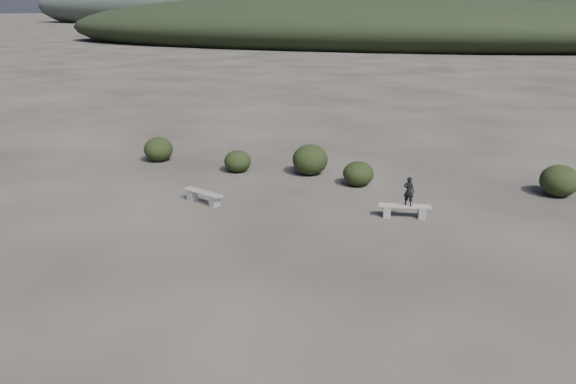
% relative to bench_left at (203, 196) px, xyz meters
% --- Properties ---
extents(ground, '(1200.00, 1200.00, 0.00)m').
position_rel_bench_left_xyz_m(ground, '(3.82, -4.48, -0.25)').
color(ground, '#2C2722').
rests_on(ground, ground).
extents(bench_left, '(1.66, 0.82, 0.41)m').
position_rel_bench_left_xyz_m(bench_left, '(0.00, 0.00, 0.00)').
color(bench_left, gray).
rests_on(bench_left, ground).
extents(bench_right, '(1.67, 0.72, 0.41)m').
position_rel_bench_left_xyz_m(bench_right, '(6.63, 1.04, -0.00)').
color(bench_right, gray).
rests_on(bench_right, ground).
extents(seated_person, '(0.38, 0.28, 0.94)m').
position_rel_bench_left_xyz_m(seated_person, '(6.72, 1.06, 0.63)').
color(seated_person, black).
rests_on(seated_person, bench_right).
extents(shrub_a, '(1.08, 1.08, 0.88)m').
position_rel_bench_left_xyz_m(shrub_a, '(-0.57, 3.91, 0.19)').
color(shrub_a, black).
rests_on(shrub_a, ground).
extents(shrub_b, '(1.40, 1.40, 1.20)m').
position_rel_bench_left_xyz_m(shrub_b, '(2.28, 4.61, 0.35)').
color(shrub_b, black).
rests_on(shrub_b, ground).
extents(shrub_c, '(1.15, 1.15, 0.92)m').
position_rel_bench_left_xyz_m(shrub_c, '(4.43, 3.83, 0.21)').
color(shrub_c, black).
rests_on(shrub_c, ground).
extents(shrub_e, '(1.33, 1.33, 1.11)m').
position_rel_bench_left_xyz_m(shrub_e, '(11.34, 5.14, 0.31)').
color(shrub_e, black).
rests_on(shrub_e, ground).
extents(shrub_f, '(1.24, 1.24, 1.05)m').
position_rel_bench_left_xyz_m(shrub_f, '(-4.50, 4.23, 0.27)').
color(shrub_f, black).
rests_on(shrub_f, ground).
extents(mountain_ridges, '(500.00, 400.00, 56.00)m').
position_rel_bench_left_xyz_m(mountain_ridges, '(-3.66, 334.58, 10.59)').
color(mountain_ridges, black).
rests_on(mountain_ridges, ground).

